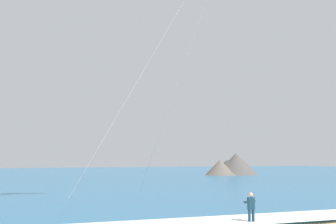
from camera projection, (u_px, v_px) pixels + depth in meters
sea at (75, 176)px, 75.76m from camera, size 200.00×120.00×0.20m
surf_foam at (221, 221)px, 20.72m from camera, size 200.00×3.19×0.04m
kitesurfer at (251, 207)px, 20.47m from camera, size 0.58×0.58×1.69m
headland_right at (230, 167)px, 77.60m from camera, size 11.17×8.65×4.38m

